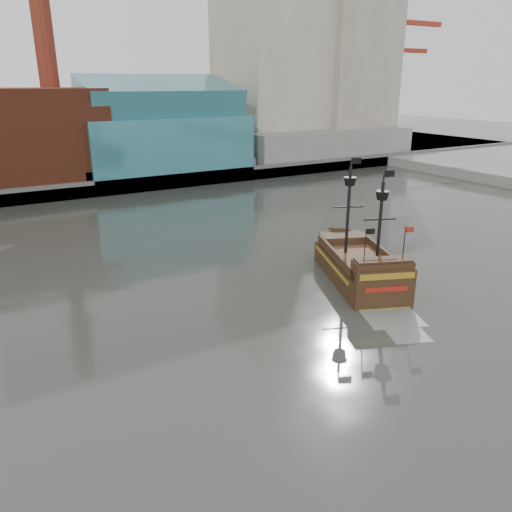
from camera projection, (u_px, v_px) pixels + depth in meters
ground at (393, 362)px, 33.79m from camera, size 400.00×400.00×0.00m
promenade_far at (85, 164)px, 108.41m from camera, size 220.00×60.00×2.00m
seawall at (125, 186)px, 84.28m from camera, size 220.00×1.00×2.60m
skyline at (108, 46)px, 97.04m from camera, size 149.00×45.00×62.00m
crane_a at (391, 77)px, 131.72m from camera, size 22.50×4.00×32.25m
crane_b at (389, 90)px, 145.61m from camera, size 19.10×4.00×26.25m
pirate_ship at (360, 270)px, 47.17m from camera, size 10.59×17.02×12.27m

